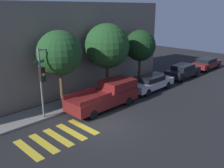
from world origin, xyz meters
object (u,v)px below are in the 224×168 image
object	(u,v)px
sedan_far_end	(206,63)
tree_midblock	(107,46)
pickup_truck	(106,95)
tree_near_corner	(59,53)
tree_far_end	(140,46)
traffic_light_pole	(46,70)
sedan_near_corner	(151,82)
sedan_middle	(183,71)

from	to	relation	value
sedan_far_end	tree_midblock	world-z (taller)	tree_midblock
pickup_truck	tree_near_corner	world-z (taller)	tree_near_corner
tree_far_end	sedan_far_end	bearing A→B (deg)	-10.91
traffic_light_pole	sedan_far_end	xyz separation A→B (m)	(20.07, -1.27, -2.50)
sedan_near_corner	tree_far_end	world-z (taller)	tree_far_end
pickup_truck	tree_midblock	bearing A→B (deg)	44.67
tree_near_corner	sedan_near_corner	bearing A→B (deg)	-13.90
sedan_middle	sedan_far_end	bearing A→B (deg)	0.00
sedan_middle	tree_near_corner	world-z (taller)	tree_near_corner
sedan_far_end	traffic_light_pole	bearing A→B (deg)	176.39
traffic_light_pole	sedan_far_end	world-z (taller)	traffic_light_pole
sedan_near_corner	tree_midblock	size ratio (longest dim) A/B	0.81
traffic_light_pole	sedan_middle	bearing A→B (deg)	-4.90
tree_midblock	tree_far_end	xyz separation A→B (m)	(4.18, 0.00, -0.41)
pickup_truck	sedan_near_corner	xyz separation A→B (m)	(5.31, -0.00, -0.19)
tree_far_end	tree_midblock	bearing A→B (deg)	180.00
tree_near_corner	tree_far_end	distance (m)	8.61
sedan_far_end	tree_midblock	size ratio (longest dim) A/B	0.76
traffic_light_pole	pickup_truck	size ratio (longest dim) A/B	0.84
sedan_near_corner	tree_near_corner	world-z (taller)	tree_near_corner
tree_midblock	sedan_middle	bearing A→B (deg)	-12.26
tree_midblock	tree_far_end	world-z (taller)	tree_midblock
sedan_near_corner	tree_near_corner	distance (m)	8.67
sedan_near_corner	tree_far_end	xyz separation A→B (m)	(0.82, 1.93, 2.89)
sedan_near_corner	sedan_far_end	world-z (taller)	sedan_near_corner
tree_near_corner	tree_midblock	world-z (taller)	tree_midblock
tree_far_end	pickup_truck	bearing A→B (deg)	-162.54
sedan_far_end	sedan_middle	bearing A→B (deg)	180.00
pickup_truck	tree_midblock	world-z (taller)	tree_midblock
sedan_middle	tree_midblock	size ratio (longest dim) A/B	0.74
sedan_middle	tree_midblock	distance (m)	9.64
sedan_far_end	tree_near_corner	bearing A→B (deg)	174.08
sedan_far_end	sedan_near_corner	bearing A→B (deg)	180.00
traffic_light_pole	tree_near_corner	bearing A→B (deg)	24.13
sedan_near_corner	sedan_middle	bearing A→B (deg)	0.00
pickup_truck	sedan_far_end	bearing A→B (deg)	-0.00
pickup_truck	tree_midblock	size ratio (longest dim) A/B	0.96
traffic_light_pole	tree_midblock	size ratio (longest dim) A/B	0.80
sedan_near_corner	sedan_middle	distance (m)	5.50
sedan_near_corner	sedan_far_end	xyz separation A→B (m)	(10.81, 0.00, -0.00)
traffic_light_pole	tree_far_end	bearing A→B (deg)	3.76
pickup_truck	sedan_middle	size ratio (longest dim) A/B	1.30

